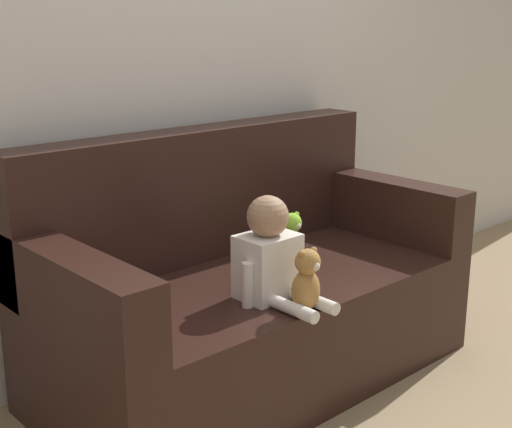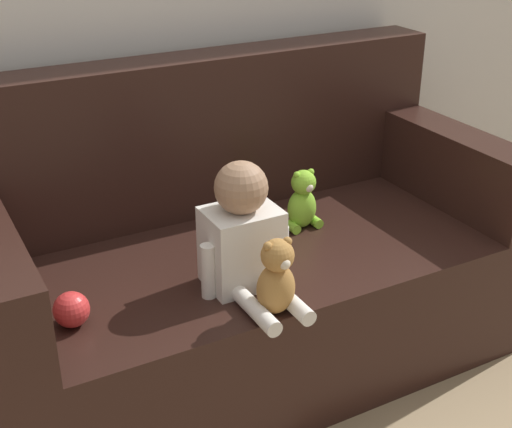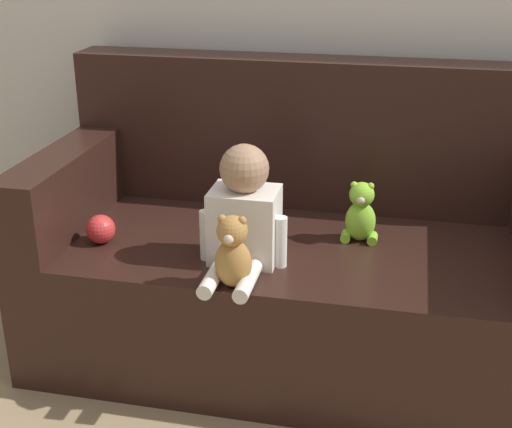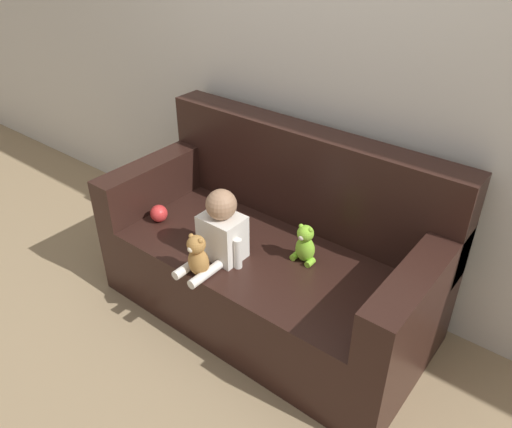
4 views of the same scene
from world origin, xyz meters
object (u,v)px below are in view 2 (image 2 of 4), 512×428
at_px(couch, 241,263).
at_px(toy_ball, 71,310).
at_px(teddy_bear_brown, 276,277).
at_px(person_baby, 244,236).
at_px(plush_toy_side, 303,201).

relative_size(couch, toy_ball, 18.02).
bearing_deg(toy_ball, couch, 21.08).
distance_m(teddy_bear_brown, toy_ball, 0.55).
height_order(person_baby, teddy_bear_brown, person_baby).
bearing_deg(toy_ball, person_baby, -3.76).
xyz_separation_m(person_baby, teddy_bear_brown, (0.01, -0.17, -0.05)).
height_order(couch, toy_ball, couch).
bearing_deg(teddy_bear_brown, person_baby, 92.72).
relative_size(couch, plush_toy_side, 8.41).
xyz_separation_m(couch, teddy_bear_brown, (-0.12, -0.45, 0.22)).
xyz_separation_m(plush_toy_side, toy_ball, (-0.85, -0.20, -0.05)).
bearing_deg(plush_toy_side, person_baby, -145.73).
bearing_deg(plush_toy_side, toy_ball, -166.51).
bearing_deg(teddy_bear_brown, toy_ball, 157.86).
relative_size(person_baby, teddy_bear_brown, 1.67).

